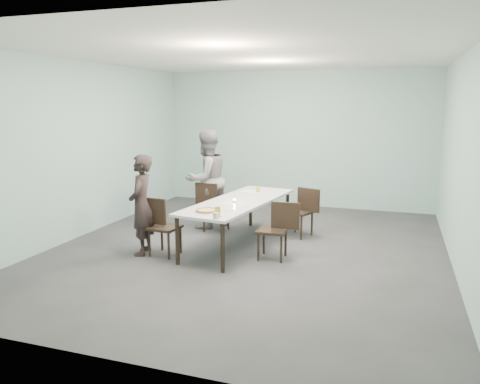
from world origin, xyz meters
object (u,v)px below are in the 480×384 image
(chair_far_left, at_px, (212,204))
(tealight, at_px, (234,201))
(table, at_px, (239,204))
(beer_glass, at_px, (218,212))
(chair_near_right, at_px, (278,226))
(chair_far_right, at_px, (303,209))
(diner_near, at_px, (141,205))
(water_tumbler, at_px, (216,216))
(diner_far, at_px, (207,179))
(pizza, at_px, (207,211))
(side_plate, at_px, (229,209))
(amber_tumbler, at_px, (258,190))
(chair_near_left, at_px, (160,222))

(chair_far_left, xyz_separation_m, tealight, (0.73, -0.88, 0.27))
(table, xyz_separation_m, tealight, (-0.02, -0.17, 0.08))
(beer_glass, xyz_separation_m, tealight, (-0.11, 1.00, -0.05))
(chair_near_right, distance_m, chair_far_right, 1.29)
(diner_near, relative_size, water_tumbler, 17.06)
(chair_near_right, relative_size, chair_far_right, 1.00)
(chair_far_left, relative_size, diner_far, 0.48)
(chair_far_right, xyz_separation_m, beer_glass, (-0.79, -2.00, 0.32))
(pizza, xyz_separation_m, side_plate, (0.25, 0.24, -0.01))
(chair_near_right, xyz_separation_m, diner_near, (-2.03, -0.42, 0.27))
(chair_far_right, xyz_separation_m, side_plate, (-0.80, -1.50, 0.25))
(amber_tumbler, bearing_deg, side_plate, -90.14)
(chair_near_left, distance_m, diner_far, 1.78)
(diner_far, height_order, beer_glass, diner_far)
(diner_near, relative_size, side_plate, 8.53)
(chair_near_right, xyz_separation_m, chair_far_right, (0.12, 1.28, 0.00))
(diner_far, distance_m, water_tumbler, 2.42)
(side_plate, xyz_separation_m, beer_glass, (0.02, -0.49, 0.07))
(diner_near, xyz_separation_m, side_plate, (1.34, 0.20, -0.01))
(diner_near, xyz_separation_m, water_tumbler, (1.37, -0.39, 0.03))
(chair_far_left, height_order, water_tumbler, chair_far_left)
(diner_near, bearing_deg, chair_far_right, 113.76)
(chair_near_right, height_order, beer_glass, beer_glass)
(table, xyz_separation_m, chair_near_left, (-0.99, -0.81, -0.19))
(chair_near_right, distance_m, water_tumbler, 1.08)
(chair_near_left, xyz_separation_m, side_plate, (1.07, 0.14, 0.25))
(side_plate, bearing_deg, diner_near, -171.61)
(side_plate, bearing_deg, diner_far, 122.57)
(side_plate, bearing_deg, table, 96.42)
(chair_far_left, bearing_deg, diner_far, 132.34)
(side_plate, height_order, amber_tumbler, amber_tumbler)
(chair_near_left, height_order, diner_near, diner_near)
(water_tumbler, height_order, amber_tumbler, water_tumbler)
(chair_near_left, height_order, diner_far, diner_far)
(pizza, relative_size, amber_tumbler, 4.25)
(chair_near_left, height_order, chair_near_right, same)
(chair_near_right, height_order, water_tumbler, chair_near_right)
(chair_far_right, bearing_deg, pizza, 80.09)
(chair_far_right, relative_size, pizza, 2.56)
(chair_near_left, distance_m, tealight, 1.19)
(chair_near_right, distance_m, tealight, 0.88)
(chair_near_left, distance_m, chair_near_right, 1.79)
(chair_near_right, bearing_deg, tealight, -22.51)
(diner_far, distance_m, tealight, 1.43)
(chair_far_right, distance_m, beer_glass, 2.17)
(diner_near, height_order, diner_far, diner_far)
(chair_near_right, relative_size, tealight, 15.54)
(diner_near, distance_m, beer_glass, 1.39)
(table, bearing_deg, chair_far_right, 43.05)
(table, distance_m, side_plate, 0.69)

